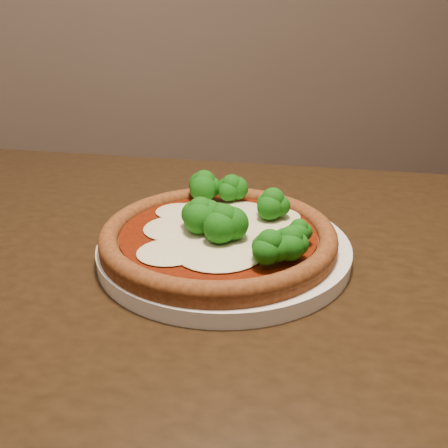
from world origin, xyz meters
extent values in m
cube|color=black|center=(0.17, 0.05, 0.73)|extent=(1.41, 1.20, 0.04)
cylinder|color=black|center=(-0.20, 0.58, 0.35)|extent=(0.06, 0.06, 0.71)
cylinder|color=white|center=(0.15, 0.11, 0.76)|extent=(0.29, 0.29, 0.02)
cylinder|color=brown|center=(0.14, 0.11, 0.77)|extent=(0.27, 0.27, 0.01)
torus|color=brown|center=(0.14, 0.11, 0.78)|extent=(0.27, 0.27, 0.02)
cylinder|color=#651604|center=(0.14, 0.11, 0.78)|extent=(0.22, 0.22, 0.00)
ellipsoid|color=beige|center=(0.08, 0.06, 0.78)|extent=(0.07, 0.06, 0.01)
ellipsoid|color=beige|center=(0.10, 0.17, 0.78)|extent=(0.06, 0.05, 0.00)
ellipsoid|color=beige|center=(0.21, 0.13, 0.78)|extent=(0.06, 0.06, 0.00)
ellipsoid|color=beige|center=(0.14, 0.11, 0.78)|extent=(0.10, 0.09, 0.01)
ellipsoid|color=beige|center=(0.17, 0.15, 0.78)|extent=(0.08, 0.08, 0.01)
ellipsoid|color=beige|center=(0.13, 0.17, 0.78)|extent=(0.06, 0.05, 0.00)
ellipsoid|color=beige|center=(0.09, 0.12, 0.78)|extent=(0.08, 0.07, 0.01)
ellipsoid|color=beige|center=(0.20, 0.11, 0.78)|extent=(0.07, 0.06, 0.01)
ellipsoid|color=beige|center=(0.13, 0.05, 0.78)|extent=(0.09, 0.08, 0.01)
ellipsoid|color=#187412|center=(0.20, 0.03, 0.81)|extent=(0.04, 0.04, 0.04)
ellipsoid|color=#187412|center=(0.12, 0.11, 0.81)|extent=(0.05, 0.05, 0.04)
ellipsoid|color=#187412|center=(0.21, 0.13, 0.81)|extent=(0.05, 0.05, 0.04)
ellipsoid|color=#187412|center=(0.14, 0.20, 0.81)|extent=(0.05, 0.05, 0.04)
ellipsoid|color=#187412|center=(0.17, 0.02, 0.81)|extent=(0.04, 0.04, 0.04)
ellipsoid|color=#187412|center=(0.14, 0.08, 0.81)|extent=(0.05, 0.05, 0.04)
ellipsoid|color=#187412|center=(0.22, 0.06, 0.80)|extent=(0.03, 0.03, 0.03)
ellipsoid|color=#187412|center=(0.17, 0.19, 0.81)|extent=(0.04, 0.04, 0.04)
ellipsoid|color=#187412|center=(0.14, 0.12, 0.80)|extent=(0.03, 0.03, 0.03)
camera|label=1|loc=(0.05, -0.39, 1.02)|focal=40.00mm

